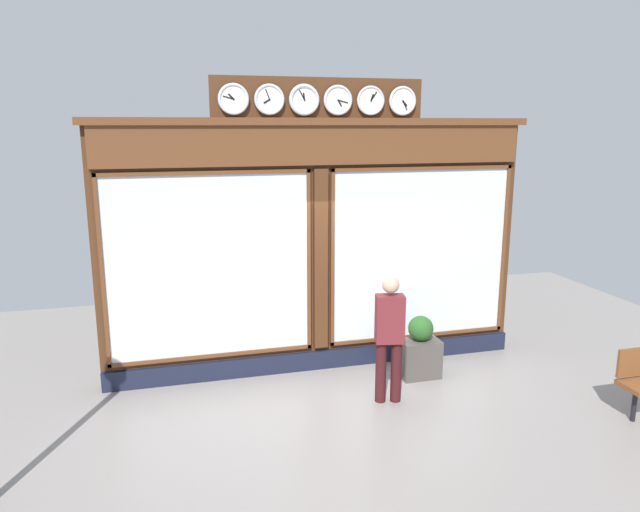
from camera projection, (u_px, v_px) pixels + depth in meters
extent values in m
plane|color=gray|center=(390.00, 472.00, 6.18)|extent=(14.00, 14.00, 0.00)
cube|color=#4C2B16|center=(317.00, 250.00, 8.58)|extent=(6.14, 0.30, 3.54)
cube|color=#191E33|center=(320.00, 360.00, 8.77)|extent=(6.14, 0.08, 0.28)
cube|color=brown|center=(321.00, 145.00, 8.07)|extent=(6.01, 0.08, 0.53)
cube|color=brown|center=(320.00, 121.00, 8.02)|extent=(6.26, 0.20, 0.10)
cube|color=silver|center=(421.00, 254.00, 8.84)|extent=(2.72, 0.02, 2.50)
cube|color=brown|center=(425.00, 168.00, 8.55)|extent=(2.82, 0.04, 0.05)
cube|color=brown|center=(418.00, 335.00, 9.10)|extent=(2.82, 0.04, 0.05)
cube|color=brown|center=(504.00, 249.00, 9.18)|extent=(0.05, 0.04, 2.60)
cube|color=brown|center=(332.00, 260.00, 8.47)|extent=(0.05, 0.04, 2.60)
cube|color=silver|center=(210.00, 267.00, 8.05)|extent=(2.72, 0.02, 2.50)
cube|color=brown|center=(206.00, 173.00, 7.75)|extent=(2.82, 0.04, 0.05)
cube|color=brown|center=(214.00, 356.00, 8.31)|extent=(2.82, 0.04, 0.05)
cube|color=brown|center=(102.00, 274.00, 7.68)|extent=(0.05, 0.04, 2.60)
cube|color=brown|center=(309.00, 261.00, 8.38)|extent=(0.05, 0.04, 2.60)
cube|color=#4C2B16|center=(321.00, 261.00, 8.43)|extent=(0.20, 0.10, 2.60)
cube|color=#4C2B16|center=(320.00, 100.00, 8.00)|extent=(2.95, 0.06, 0.60)
cylinder|color=white|center=(403.00, 101.00, 8.22)|extent=(0.33, 0.02, 0.33)
torus|color=silver|center=(403.00, 101.00, 8.22)|extent=(0.40, 0.04, 0.40)
cube|color=black|center=(405.00, 103.00, 8.22)|extent=(0.07, 0.01, 0.08)
cube|color=black|center=(405.00, 106.00, 8.23)|extent=(0.08, 0.01, 0.13)
sphere|color=black|center=(403.00, 101.00, 8.20)|extent=(0.02, 0.02, 0.02)
cylinder|color=white|center=(371.00, 101.00, 8.10)|extent=(0.33, 0.02, 0.33)
torus|color=silver|center=(371.00, 101.00, 8.10)|extent=(0.40, 0.04, 0.40)
cube|color=black|center=(372.00, 97.00, 8.08)|extent=(0.05, 0.01, 0.09)
cube|color=black|center=(374.00, 96.00, 8.08)|extent=(0.09, 0.01, 0.12)
sphere|color=black|center=(371.00, 100.00, 8.08)|extent=(0.02, 0.02, 0.02)
cylinder|color=white|center=(338.00, 100.00, 7.98)|extent=(0.33, 0.02, 0.33)
torus|color=silver|center=(338.00, 100.00, 7.98)|extent=(0.40, 0.04, 0.40)
cube|color=black|center=(340.00, 103.00, 7.98)|extent=(0.06, 0.01, 0.09)
cube|color=black|center=(343.00, 101.00, 7.99)|extent=(0.14, 0.01, 0.04)
sphere|color=black|center=(338.00, 100.00, 7.96)|extent=(0.02, 0.02, 0.02)
cylinder|color=white|center=(304.00, 100.00, 7.86)|extent=(0.33, 0.02, 0.33)
torus|color=silver|center=(304.00, 100.00, 7.86)|extent=(0.42, 0.06, 0.42)
cube|color=black|center=(304.00, 96.00, 7.84)|extent=(0.03, 0.01, 0.09)
cube|color=black|center=(302.00, 95.00, 7.83)|extent=(0.08, 0.01, 0.13)
sphere|color=black|center=(304.00, 100.00, 7.84)|extent=(0.02, 0.02, 0.02)
cylinder|color=white|center=(269.00, 99.00, 7.74)|extent=(0.33, 0.02, 0.33)
torus|color=silver|center=(269.00, 99.00, 7.74)|extent=(0.40, 0.04, 0.40)
cube|color=black|center=(267.00, 101.00, 7.72)|extent=(0.09, 0.01, 0.06)
cube|color=black|center=(268.00, 94.00, 7.71)|extent=(0.06, 0.01, 0.14)
sphere|color=black|center=(270.00, 99.00, 7.73)|extent=(0.02, 0.02, 0.02)
cylinder|color=white|center=(233.00, 99.00, 7.62)|extent=(0.33, 0.02, 0.33)
torus|color=silver|center=(233.00, 99.00, 7.62)|extent=(0.40, 0.04, 0.40)
cube|color=black|center=(231.00, 96.00, 7.59)|extent=(0.08, 0.01, 0.08)
cube|color=black|center=(228.00, 97.00, 7.59)|extent=(0.14, 0.01, 0.05)
sphere|color=black|center=(234.00, 99.00, 7.61)|extent=(0.02, 0.02, 0.02)
cylinder|color=#3A1316|center=(381.00, 372.00, 7.67)|extent=(0.14, 0.14, 0.82)
cylinder|color=#3A1316|center=(396.00, 371.00, 7.69)|extent=(0.14, 0.14, 0.82)
cube|color=maroon|center=(390.00, 319.00, 7.52)|extent=(0.40, 0.29, 0.62)
sphere|color=tan|center=(391.00, 285.00, 7.43)|extent=(0.22, 0.22, 0.22)
cube|color=#4C4742|center=(420.00, 358.00, 8.46)|extent=(0.56, 0.36, 0.55)
sphere|color=#285623|center=(421.00, 328.00, 8.36)|extent=(0.36, 0.36, 0.36)
cylinder|color=black|center=(634.00, 404.00, 7.20)|extent=(0.06, 0.06, 0.45)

